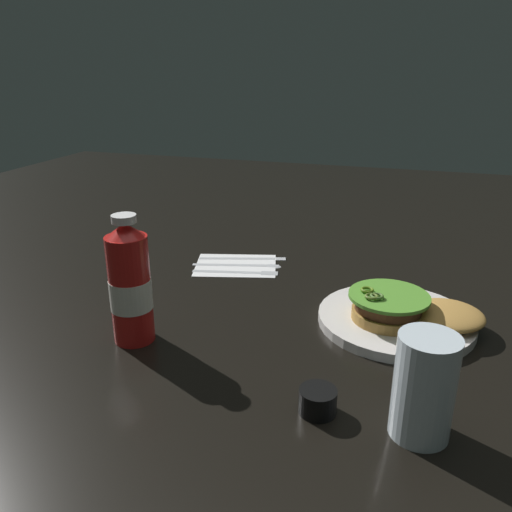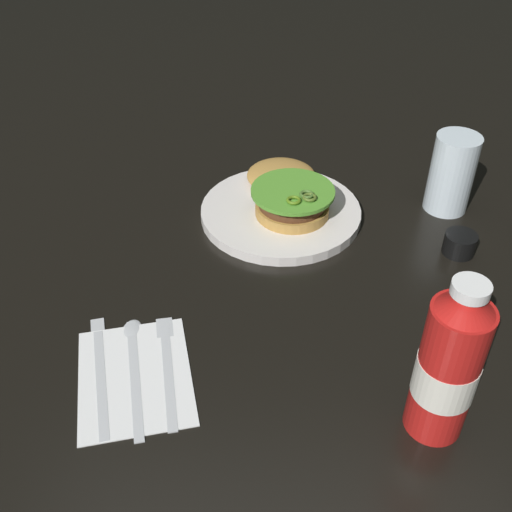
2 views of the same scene
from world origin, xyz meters
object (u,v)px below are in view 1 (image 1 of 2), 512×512
at_px(burger_sandwich, 410,310).
at_px(fork_utensil, 243,271).
at_px(napkin, 236,265).
at_px(spoon_utensil, 249,264).
at_px(dinner_plate, 395,319).
at_px(butter_knife, 248,257).
at_px(water_glass, 424,387).
at_px(ketchup_bottle, 130,285).
at_px(condiment_cup, 318,401).

relative_size(burger_sandwich, fork_utensil, 1.22).
xyz_separation_m(napkin, spoon_utensil, (0.03, 0.01, 0.00)).
bearing_deg(napkin, spoon_utensil, 14.74).
xyz_separation_m(dinner_plate, spoon_utensil, (-0.33, 0.18, -0.00)).
distance_m(spoon_utensil, butter_knife, 0.04).
bearing_deg(fork_utensil, water_glass, -48.53).
bearing_deg(butter_knife, fork_utensil, -79.74).
distance_m(napkin, spoon_utensil, 0.03).
height_order(spoon_utensil, butter_knife, same).
bearing_deg(water_glass, ketchup_bottle, 167.59).
distance_m(dinner_plate, spoon_utensil, 0.38).
bearing_deg(water_glass, napkin, 131.29).
bearing_deg(fork_utensil, napkin, 129.12).
bearing_deg(fork_utensil, dinner_plate, -22.85).
bearing_deg(spoon_utensil, butter_knife, 111.06).
xyz_separation_m(condiment_cup, fork_utensil, (-0.24, 0.42, -0.01)).
height_order(burger_sandwich, butter_knife, burger_sandwich).
bearing_deg(dinner_plate, ketchup_bottle, -155.91).
relative_size(dinner_plate, condiment_cup, 5.38).
height_order(ketchup_bottle, fork_utensil, ketchup_bottle).
bearing_deg(condiment_cup, napkin, 121.16).
distance_m(ketchup_bottle, condiment_cup, 0.35).
xyz_separation_m(ketchup_bottle, water_glass, (0.45, -0.10, -0.03)).
relative_size(ketchup_bottle, napkin, 1.19).
relative_size(burger_sandwich, condiment_cup, 4.54).
height_order(water_glass, fork_utensil, water_glass).
bearing_deg(spoon_utensil, water_glass, -51.32).
height_order(condiment_cup, butter_knife, condiment_cup).
xyz_separation_m(water_glass, butter_knife, (-0.39, 0.50, -0.06)).
xyz_separation_m(burger_sandwich, spoon_utensil, (-0.35, 0.19, -0.03)).
relative_size(ketchup_bottle, fork_utensil, 1.15).
bearing_deg(burger_sandwich, condiment_cup, -111.62).
bearing_deg(condiment_cup, dinner_plate, 73.22).
bearing_deg(condiment_cup, fork_utensil, 120.41).
bearing_deg(dinner_plate, burger_sandwich, -27.61).
relative_size(spoon_utensil, butter_knife, 0.99).
xyz_separation_m(water_glass, spoon_utensil, (-0.37, 0.46, -0.06)).
xyz_separation_m(water_glass, napkin, (-0.40, 0.46, -0.07)).
xyz_separation_m(burger_sandwich, butter_knife, (-0.37, 0.23, -0.03)).
distance_m(water_glass, napkin, 0.61).
distance_m(ketchup_bottle, fork_utensil, 0.34).
distance_m(condiment_cup, fork_utensil, 0.48).
distance_m(water_glass, butter_knife, 0.64).
relative_size(dinner_plate, ketchup_bottle, 1.26).
relative_size(napkin, spoon_utensil, 0.91).
distance_m(burger_sandwich, butter_knife, 0.43).
height_order(condiment_cup, spoon_utensil, condiment_cup).
bearing_deg(burger_sandwich, fork_utensil, 156.84).
bearing_deg(napkin, condiment_cup, -58.84).
xyz_separation_m(burger_sandwich, fork_utensil, (-0.35, 0.15, -0.03)).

